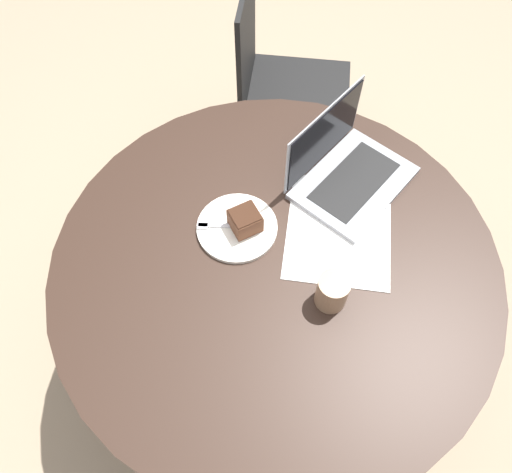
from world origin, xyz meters
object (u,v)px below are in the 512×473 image
Objects in this scene: plate at (237,228)px; laptop at (347,171)px; chair at (280,89)px; coffee_glass at (332,292)px.

laptop is (-0.29, 0.21, 0.03)m from plate.
chair is 2.31× the size of laptop.
coffee_glass is 0.25× the size of laptop.
laptop reaches higher than plate.
plate is 0.57× the size of laptop.
coffee_glass is (0.89, 0.52, 0.30)m from chair.
chair is at bearing -164.93° from plate.
coffee_glass is at bearing 30.16° from laptop.
coffee_glass is at bearing 12.10° from chair.
coffee_glass reaches higher than plate.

